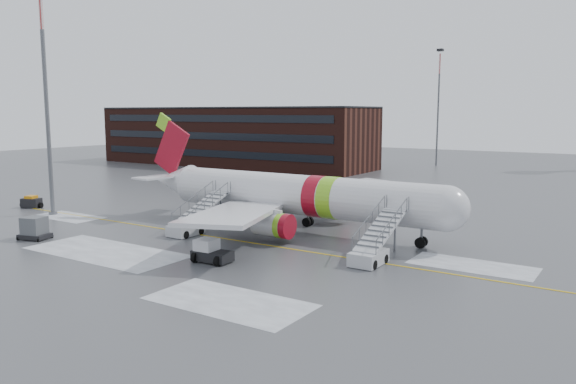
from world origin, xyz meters
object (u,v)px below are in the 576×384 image
Objects in this scene: airstair_fwd at (373,249)px; light_mast_near at (46,95)px; baggage_tractor at (31,202)px; airstair_aft at (191,223)px; airliner at (291,195)px; pushback_tug at (210,252)px; uld_container at (34,229)px.

light_mast_near is (-38.13, -0.87, 11.95)m from airstair_fwd.
airstair_fwd is 44.28m from baggage_tractor.
light_mast_near is (6.14, -1.35, 12.40)m from baggage_tractor.
airstair_fwd is 18.32m from airstair_aft.
pushback_tug is (1.11, -13.03, -2.66)m from airliner.
uld_container is at bearing -137.26° from airliner.
airstair_fwd is at bearing 17.89° from uld_container.
baggage_tractor is at bearing 178.93° from airstair_aft.
airliner is 33.43m from baggage_tractor.
airliner is at bearing 15.55° from light_mast_near.
airstair_aft reaches higher than pushback_tug.
airstair_aft is at bearing -1.07° from baggage_tractor.
light_mast_near is at bearing -177.49° from airstair_aft.
baggage_tractor is (-32.76, -6.05, -2.81)m from airliner.
airstair_fwd is 2.70× the size of uld_container.
airliner is 13.35m from pushback_tug.
airliner is 11.40× the size of pushback_tug.
pushback_tug is 1.05× the size of baggage_tractor.
light_mast_near reaches higher than airstair_aft.
light_mast_near reaches higher than pushback_tug.
baggage_tractor is (-15.70, 9.71, -0.33)m from uld_container.
uld_container is (-18.16, -2.73, 0.18)m from pushback_tug.
light_mast_near is at bearing -164.45° from airliner.
pushback_tug is (7.91, -6.49, -0.31)m from airstair_aft.
baggage_tractor is at bearing 179.37° from airstair_fwd.
airstair_aft is 10.24m from pushback_tug.
uld_container is at bearing -162.11° from airstair_fwd.
airliner is at bearing 43.85° from airstair_aft.
airstair_aft is (-18.32, 0.00, 0.00)m from airstair_fwd.
airliner is 29.25m from light_mast_near.
airstair_aft is at bearing 140.63° from pushback_tug.
uld_container is 0.97× the size of baggage_tractor.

